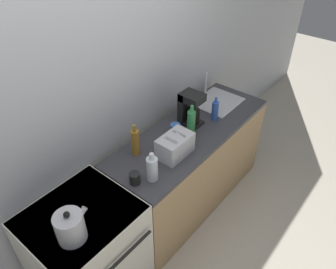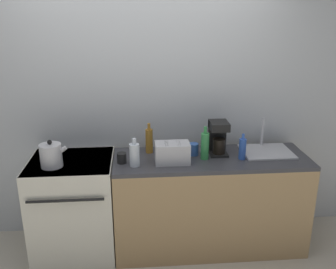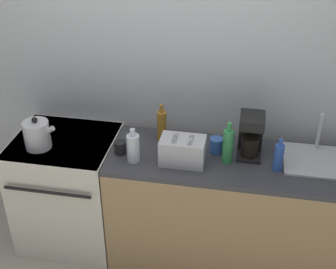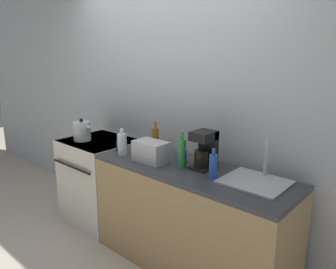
{
  "view_description": "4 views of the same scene",
  "coord_description": "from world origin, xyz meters",
  "views": [
    {
      "loc": [
        -1.31,
        -1.01,
        2.62
      ],
      "look_at": [
        0.3,
        0.32,
        1.02
      ],
      "focal_mm": 35.0,
      "sensor_mm": 36.0,
      "label": 1
    },
    {
      "loc": [
        -0.03,
        -2.72,
        2.16
      ],
      "look_at": [
        0.23,
        0.34,
        1.11
      ],
      "focal_mm": 40.0,
      "sensor_mm": 36.0,
      "label": 2
    },
    {
      "loc": [
        0.63,
        -2.3,
        2.66
      ],
      "look_at": [
        0.14,
        0.35,
        1.02
      ],
      "focal_mm": 50.0,
      "sensor_mm": 36.0,
      "label": 3
    },
    {
      "loc": [
        2.12,
        -1.66,
        1.82
      ],
      "look_at": [
        0.33,
        0.35,
        1.12
      ],
      "focal_mm": 35.0,
      "sensor_mm": 36.0,
      "label": 4
    }
  ],
  "objects": [
    {
      "name": "wall_back",
      "position": [
        0.0,
        0.7,
        1.3
      ],
      "size": [
        8.0,
        0.05,
        2.6
      ],
      "color": "silver",
      "rests_on": "ground_plane"
    },
    {
      "name": "toaster",
      "position": [
        0.26,
        0.21,
        0.99
      ],
      "size": [
        0.29,
        0.18,
        0.18
      ],
      "color": "#BCBCC1",
      "rests_on": "counter_block"
    },
    {
      "name": "sink_tray",
      "position": [
        1.14,
        0.38,
        0.91
      ],
      "size": [
        0.45,
        0.39,
        0.28
      ],
      "color": "#B7B7BC",
      "rests_on": "counter_block"
    },
    {
      "name": "bottle_blue",
      "position": [
        0.87,
        0.24,
        0.99
      ],
      "size": [
        0.06,
        0.06,
        0.23
      ],
      "color": "#2D56B7",
      "rests_on": "counter_block"
    },
    {
      "name": "ground_plane",
      "position": [
        0.0,
        0.0,
        0.0
      ],
      "size": [
        12.0,
        12.0,
        0.0
      ],
      "primitive_type": "plane",
      "color": "beige"
    },
    {
      "name": "bottle_amber",
      "position": [
        0.07,
        0.46,
        1.01
      ],
      "size": [
        0.07,
        0.07,
        0.28
      ],
      "color": "#9E6B23",
      "rests_on": "counter_block"
    },
    {
      "name": "bottle_clear",
      "position": [
        -0.06,
        0.17,
        1.0
      ],
      "size": [
        0.08,
        0.08,
        0.24
      ],
      "color": "silver",
      "rests_on": "counter_block"
    },
    {
      "name": "stove",
      "position": [
        -0.62,
        0.32,
        0.46
      ],
      "size": [
        0.72,
        0.68,
        0.9
      ],
      "color": "silver",
      "rests_on": "ground_plane"
    },
    {
      "name": "coffee_maker",
      "position": [
        0.69,
        0.39,
        1.06
      ],
      "size": [
        0.16,
        0.2,
        0.3
      ],
      "color": "black",
      "rests_on": "counter_block"
    },
    {
      "name": "counter_block",
      "position": [
        0.61,
        0.3,
        0.45
      ],
      "size": [
        1.72,
        0.6,
        0.9
      ],
      "color": "tan",
      "rests_on": "ground_plane"
    },
    {
      "name": "cup_black",
      "position": [
        -0.17,
        0.24,
        0.94
      ],
      "size": [
        0.08,
        0.08,
        0.09
      ],
      "color": "black",
      "rests_on": "counter_block"
    },
    {
      "name": "bottle_green",
      "position": [
        0.55,
        0.27,
        1.02
      ],
      "size": [
        0.07,
        0.07,
        0.29
      ],
      "color": "#338C47",
      "rests_on": "counter_block"
    },
    {
      "name": "cup_blue",
      "position": [
        0.46,
        0.37,
        0.95
      ],
      "size": [
        0.09,
        0.09,
        0.11
      ],
      "color": "#3860B2",
      "rests_on": "counter_block"
    },
    {
      "name": "kettle",
      "position": [
        -0.75,
        0.21,
        1.0
      ],
      "size": [
        0.22,
        0.18,
        0.23
      ],
      "color": "silver",
      "rests_on": "stove"
    }
  ]
}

